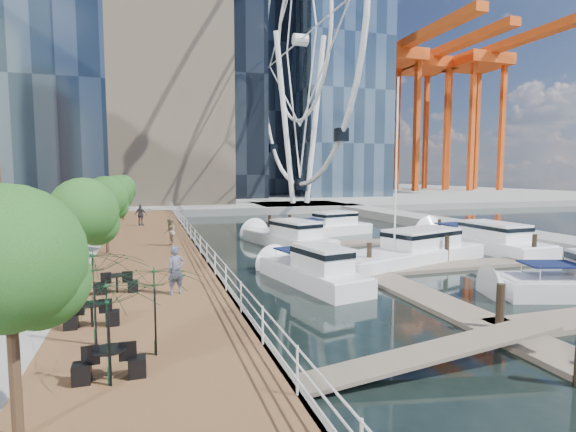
% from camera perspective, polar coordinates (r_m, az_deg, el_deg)
% --- Properties ---
extents(ground, '(520.00, 520.00, 0.00)m').
position_cam_1_polar(ground, '(18.27, 13.68, -13.09)').
color(ground, black).
rests_on(ground, ground).
extents(boardwalk, '(6.00, 60.00, 1.00)m').
position_cam_1_polar(boardwalk, '(30.23, -17.18, -4.81)').
color(boardwalk, brown).
rests_on(boardwalk, ground).
extents(seawall, '(0.25, 60.00, 1.00)m').
position_cam_1_polar(seawall, '(30.38, -11.50, -4.62)').
color(seawall, '#595954').
rests_on(seawall, ground).
extents(land_far, '(200.00, 114.00, 1.00)m').
position_cam_1_polar(land_far, '(117.24, -13.10, 2.75)').
color(land_far, gray).
rests_on(land_far, ground).
extents(breakwater, '(4.00, 60.00, 1.00)m').
position_cam_1_polar(breakwater, '(45.63, 22.22, -1.57)').
color(breakwater, gray).
rests_on(breakwater, ground).
extents(pier, '(14.00, 12.00, 1.00)m').
position_cam_1_polar(pier, '(70.84, 1.52, 1.21)').
color(pier, gray).
rests_on(pier, ground).
extents(railing, '(0.10, 60.00, 1.05)m').
position_cam_1_polar(railing, '(30.21, -11.72, -2.71)').
color(railing, white).
rests_on(railing, boardwalk).
extents(floating_docks, '(16.00, 34.00, 2.60)m').
position_cam_1_polar(floating_docks, '(30.51, 16.81, -4.72)').
color(floating_docks, '#6D6051').
rests_on(floating_docks, ground).
extents(ferris_wheel, '(5.80, 45.60, 47.80)m').
position_cam_1_polar(ferris_wheel, '(73.46, 1.57, 21.39)').
color(ferris_wheel, white).
rests_on(ferris_wheel, ground).
extents(port_cranes, '(40.00, 52.00, 38.00)m').
position_cam_1_polar(port_cranes, '(135.23, 17.50, 11.26)').
color(port_cranes, '#D84C14').
rests_on(port_cranes, ground).
extents(street_trees, '(2.60, 42.60, 4.60)m').
position_cam_1_polar(street_trees, '(28.90, -22.14, 2.14)').
color(street_trees, '#3F2B1C').
rests_on(street_trees, ground).
extents(cafe_tables, '(2.50, 13.70, 0.74)m').
position_cam_1_polar(cafe_tables, '(13.56, -22.81, -13.88)').
color(cafe_tables, black).
rests_on(cafe_tables, ground).
extents(pedestrian_near, '(0.81, 0.68, 1.91)m').
position_cam_1_polar(pedestrian_near, '(18.34, -14.05, -6.69)').
color(pedestrian_near, '#4A4D63').
rests_on(pedestrian_near, boardwalk).
extents(pedestrian_mid, '(0.72, 0.91, 1.83)m').
position_cam_1_polar(pedestrian_mid, '(30.42, -14.79, -1.99)').
color(pedestrian_mid, gray).
rests_on(pedestrian_mid, boardwalk).
extents(pedestrian_far, '(1.25, 0.97, 1.97)m').
position_cam_1_polar(pedestrian_far, '(42.96, -18.19, 0.15)').
color(pedestrian_far, '#353843').
rests_on(pedestrian_far, boardwalk).
extents(moored_yachts, '(20.06, 33.14, 11.50)m').
position_cam_1_polar(moored_yachts, '(30.88, 14.40, -5.47)').
color(moored_yachts, white).
rests_on(moored_yachts, ground).
extents(cafe_seating, '(4.76, 6.29, 2.68)m').
position_cam_1_polar(cafe_seating, '(12.47, -20.97, -11.23)').
color(cafe_seating, '#0F3821').
rests_on(cafe_seating, ground).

